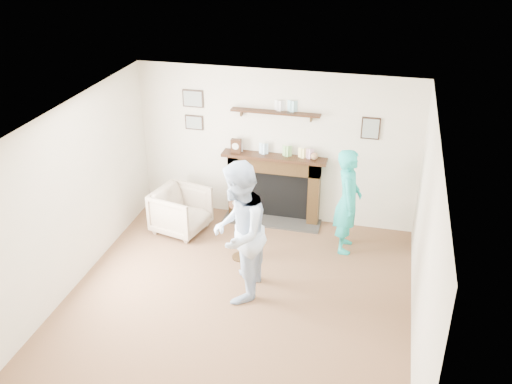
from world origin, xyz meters
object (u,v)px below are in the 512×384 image
at_px(man, 239,294).
at_px(woman, 344,248).
at_px(armchair, 182,230).
at_px(pedestal_table, 240,220).

relative_size(man, woman, 1.18).
bearing_deg(woman, armchair, 88.45).
bearing_deg(armchair, pedestal_table, -102.46).
height_order(armchair, pedestal_table, pedestal_table).
bearing_deg(man, armchair, -139.09).
bearing_deg(armchair, woman, -74.83).
bearing_deg(pedestal_table, man, -76.18).
distance_m(man, woman, 1.95).
distance_m(woman, pedestal_table, 1.72).
bearing_deg(armchair, man, -123.01).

